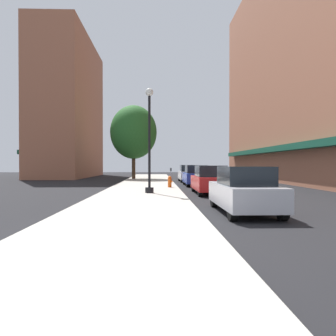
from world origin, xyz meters
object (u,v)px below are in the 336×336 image
object	(u,v)px
lamppost	(149,138)
car_blue	(196,176)
tree_near	(134,132)
car_white	(188,174)
parking_meter_near	(171,174)
car_silver	(244,190)
fire_hydrant	(170,182)
car_red	(210,180)

from	to	relation	value
lamppost	car_blue	bearing A→B (deg)	64.79
tree_near	car_white	world-z (taller)	tree_near
lamppost	tree_near	xyz separation A→B (m)	(-2.20, 17.89, 2.10)
parking_meter_near	tree_near	bearing A→B (deg)	111.76
lamppost	car_silver	world-z (taller)	lamppost
car_blue	car_white	xyz separation A→B (m)	(0.00, 6.06, 0.00)
parking_meter_near	car_white	size ratio (longest dim) A/B	0.30
fire_hydrant	car_blue	xyz separation A→B (m)	(2.20, 3.14, 0.29)
lamppost	car_silver	xyz separation A→B (m)	(3.52, -6.93, -2.39)
car_silver	car_blue	size ratio (longest dim) A/B	1.00
car_red	lamppost	bearing A→B (deg)	-174.85
lamppost	car_blue	size ratio (longest dim) A/B	1.37
car_white	car_red	bearing A→B (deg)	-89.21
parking_meter_near	car_white	world-z (taller)	car_white
fire_hydrant	car_white	world-z (taller)	car_white
tree_near	car_blue	size ratio (longest dim) A/B	1.90
lamppost	tree_near	bearing A→B (deg)	97.00
car_white	tree_near	bearing A→B (deg)	143.54
parking_meter_near	car_red	bearing A→B (deg)	-76.29
fire_hydrant	car_white	xyz separation A→B (m)	(2.20, 9.21, 0.29)
lamppost	tree_near	size ratio (longest dim) A/B	0.72
parking_meter_near	car_silver	bearing A→B (deg)	-82.77
car_silver	car_blue	world-z (taller)	same
tree_near	lamppost	bearing A→B (deg)	-83.00
fire_hydrant	tree_near	size ratio (longest dim) A/B	0.10
car_blue	car_red	bearing A→B (deg)	-89.74
fire_hydrant	car_blue	bearing A→B (deg)	55.03
lamppost	car_silver	bearing A→B (deg)	-63.08
car_silver	car_red	bearing A→B (deg)	88.86
fire_hydrant	parking_meter_near	distance (m)	4.15
car_red	parking_meter_near	bearing A→B (deg)	101.45
lamppost	car_blue	distance (m)	8.60
car_blue	car_white	size ratio (longest dim) A/B	1.00
car_white	car_blue	bearing A→B (deg)	-89.21
car_red	car_white	distance (m)	13.08
car_red	car_white	bearing A→B (deg)	87.74
car_silver	lamppost	bearing A→B (deg)	115.79
fire_hydrant	car_silver	bearing A→B (deg)	-78.95
tree_near	fire_hydrant	bearing A→B (deg)	-75.45
parking_meter_near	car_red	size ratio (longest dim) A/B	0.30
car_blue	lamppost	bearing A→B (deg)	-114.94
car_silver	car_red	distance (m)	7.39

